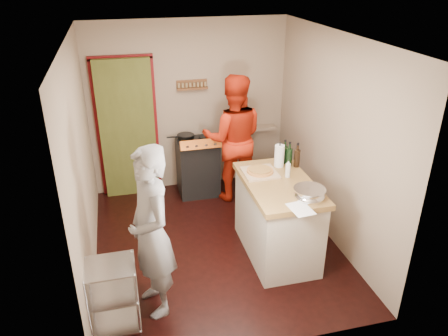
{
  "coord_description": "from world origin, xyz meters",
  "views": [
    {
      "loc": [
        -1.03,
        -4.58,
        3.32
      ],
      "look_at": [
        0.11,
        0.0,
        1.07
      ],
      "focal_mm": 35.0,
      "sensor_mm": 36.0,
      "label": 1
    }
  ],
  "objects_px": {
    "island": "(278,216)",
    "person_stripe": "(151,233)",
    "person_red": "(233,138)",
    "stove": "(198,166)",
    "wire_shelving": "(113,295)"
  },
  "relations": [
    {
      "from": "wire_shelving",
      "to": "island",
      "type": "height_order",
      "value": "island"
    },
    {
      "from": "island",
      "to": "person_red",
      "type": "bearing_deg",
      "value": 95.26
    },
    {
      "from": "person_stripe",
      "to": "island",
      "type": "bearing_deg",
      "value": 95.69
    },
    {
      "from": "wire_shelving",
      "to": "person_stripe",
      "type": "relative_size",
      "value": 0.44
    },
    {
      "from": "island",
      "to": "person_stripe",
      "type": "height_order",
      "value": "person_stripe"
    },
    {
      "from": "person_stripe",
      "to": "person_red",
      "type": "relative_size",
      "value": 0.96
    },
    {
      "from": "island",
      "to": "person_red",
      "type": "height_order",
      "value": "person_red"
    },
    {
      "from": "stove",
      "to": "person_red",
      "type": "xyz_separation_m",
      "value": [
        0.5,
        -0.24,
        0.5
      ]
    },
    {
      "from": "person_red",
      "to": "wire_shelving",
      "type": "bearing_deg",
      "value": 64.05
    },
    {
      "from": "stove",
      "to": "person_stripe",
      "type": "distance_m",
      "value": 2.58
    },
    {
      "from": "stove",
      "to": "person_red",
      "type": "height_order",
      "value": "person_red"
    },
    {
      "from": "person_red",
      "to": "stove",
      "type": "bearing_deg",
      "value": -13.95
    },
    {
      "from": "island",
      "to": "person_red",
      "type": "xyz_separation_m",
      "value": [
        -0.14,
        1.55,
        0.43
      ]
    },
    {
      "from": "island",
      "to": "person_red",
      "type": "distance_m",
      "value": 1.61
    },
    {
      "from": "stove",
      "to": "island",
      "type": "relative_size",
      "value": 0.69
    }
  ]
}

